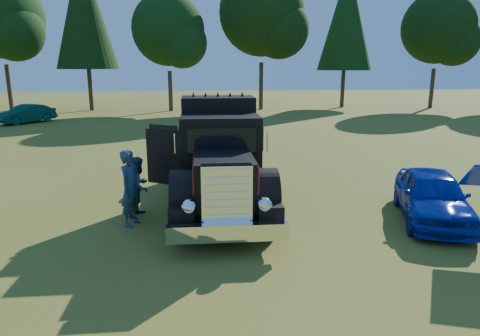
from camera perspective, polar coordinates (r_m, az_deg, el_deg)
name	(u,v)px	position (r m, az deg, el deg)	size (l,w,h in m)	color
ground	(269,249)	(9.43, 3.90, -10.73)	(120.00, 120.00, 0.00)	#425619
treeline	(184,16)	(36.11, -7.46, 19.49)	(72.10, 24.04, 13.84)	#2D2116
diamond_t_truck	(220,162)	(11.78, -2.72, 0.81)	(3.25, 7.16, 3.00)	black
hotrod_coupe	(433,195)	(11.93, 24.30, -3.34)	(2.58, 4.29, 1.89)	#140694
spectator_near	(131,188)	(10.78, -14.35, -2.62)	(0.69, 0.45, 1.90)	#1A1B3D
spectator_far	(139,186)	(11.49, -13.33, -2.39)	(0.77, 0.60, 1.58)	#1D2144
distant_teal_car	(26,114)	(33.06, -26.63, 6.48)	(1.34, 3.84, 1.27)	#0A3A41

